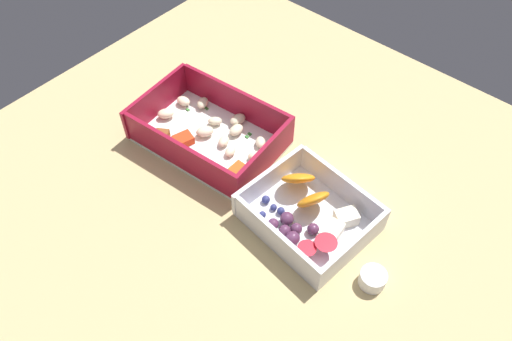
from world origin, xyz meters
TOP-DOWN VIEW (x-y plane):
  - table_surface at (0.00, 0.00)cm, footprint 80.00×80.00cm
  - pasta_container at (8.91, -1.30)cm, footprint 22.77×16.20cm
  - fruit_bowl at (-11.74, 0.73)cm, footprint 17.17×14.98cm
  - paper_cup_liner at (-23.17, 2.64)cm, footprint 3.37×3.37cm

SIDE VIEW (x-z plane):
  - table_surface at x=0.00cm, z-range 0.00..2.00cm
  - paper_cup_liner at x=-23.17cm, z-range 2.00..4.09cm
  - fruit_bowl at x=-11.74cm, z-range 1.04..6.38cm
  - pasta_container at x=8.91cm, z-range 0.87..6.81cm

